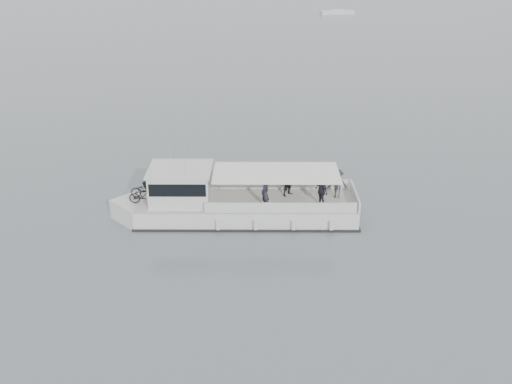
{
  "coord_description": "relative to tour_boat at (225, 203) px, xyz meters",
  "views": [
    {
      "loc": [
        2.83,
        -29.12,
        14.24
      ],
      "look_at": [
        0.54,
        -1.37,
        1.6
      ],
      "focal_mm": 40.0,
      "sensor_mm": 36.0,
      "label": 1
    }
  ],
  "objects": [
    {
      "name": "tour_boat",
      "position": [
        0.0,
        0.0,
        0.0
      ],
      "size": [
        13.56,
        4.18,
        5.64
      ],
      "rotation": [
        0.0,
        0.0,
        0.08
      ],
      "color": "white",
      "rests_on": "ground"
    },
    {
      "name": "ground",
      "position": [
        1.13,
        1.46,
        -0.93
      ],
      "size": [
        1400.0,
        1400.0,
        0.0
      ],
      "primitive_type": "plane",
      "color": "slate",
      "rests_on": "ground"
    }
  ]
}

